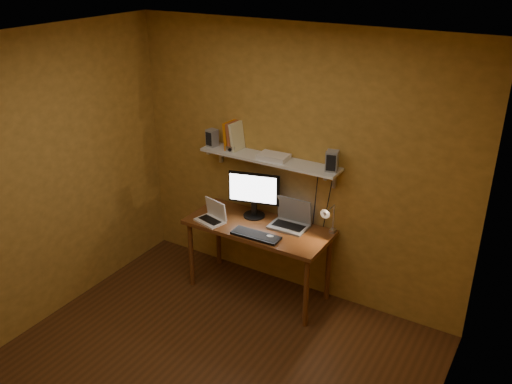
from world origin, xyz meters
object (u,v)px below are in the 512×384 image
Objects in this scene: wall_shelf at (269,159)px; laptop at (291,219)px; monitor at (254,193)px; netbook at (213,215)px; speaker_left at (212,138)px; router at (274,157)px; mouse at (270,237)px; desk_lamp at (329,217)px; shelf_camera at (230,149)px; keyboard at (256,235)px; speaker_right at (332,161)px; desk at (258,233)px.

wall_shelf is 3.95× the size of laptop.
monitor is 1.58× the size of netbook.
speaker_left is (-0.91, 0.03, 0.64)m from laptop.
router is (0.19, 0.04, 0.39)m from monitor.
mouse is at bearing -58.14° from wall_shelf.
wall_shelf is at bearing 174.12° from desk_lamp.
shelf_camera is (0.25, -0.05, -0.06)m from speaker_left.
laptop is 0.42m from desk_lamp.
netbook is 0.68× the size of keyboard.
wall_shelf reaches higher than desk_lamp.
keyboard is 0.13m from mouse.
speaker_right reaches higher than router.
speaker_right is 0.67× the size of router.
laptop is at bearing 37.67° from netbook.
speaker_left reaches higher than desk.
mouse is at bearing -64.23° from router.
shelf_camera reaches higher than desk_lamp.
shelf_camera is at bearing -1.42° from speaker_left.
wall_shelf is at bearing 5.13° from monitor.
shelf_camera is at bearing 143.56° from keyboard.
keyboard is 0.87m from shelf_camera.
desk is 5.03× the size of router.
netbook is at bearing -175.32° from speaker_right.
monitor is at bearing -168.50° from router.
desk is 0.73m from desk_lamp.
speaker_left is (-0.73, 0.39, 0.70)m from keyboard.
router reaches higher than mouse.
keyboard is 1.23× the size of desk_lamp.
wall_shelf is 0.72m from keyboard.
keyboard is at bearing -174.55° from mouse.
desk_lamp reaches higher than laptop.
wall_shelf is at bearing 10.53° from speaker_left.
speaker_right reaches higher than monitor.
monitor is at bearing 5.08° from speaker_left.
desk_lamp is 1.35× the size of router.
speaker_right is (1.27, 0.01, 0.01)m from speaker_left.
monitor is 0.68m from speaker_left.
desk_lamp is (0.66, 0.13, 0.29)m from desk.
wall_shelf is 0.38m from monitor.
monitor reaches higher than desk_lamp.
laptop is (0.40, 0.01, -0.19)m from monitor.
wall_shelf is 0.77m from desk_lamp.
desk_lamp is at bearing -5.39° from router.
netbook is (-0.43, -0.34, -0.55)m from wall_shelf.
wall_shelf is 8.31× the size of speaker_left.
keyboard is at bearing -156.69° from speaker_right.
router is (-0.04, 0.38, 0.64)m from keyboard.
shelf_camera is (-1.05, 0.01, 0.44)m from desk_lamp.
desk is 0.76m from router.
desk_lamp is 1.39m from speaker_left.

